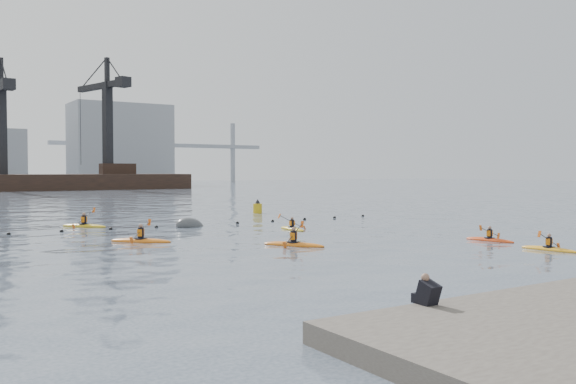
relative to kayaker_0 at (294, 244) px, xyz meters
name	(u,v)px	position (x,y,z in m)	size (l,w,h in m)	color
ground	(420,272)	(-0.33, -9.20, -0.10)	(400.00, 400.00, 0.00)	#374451
float_line	(177,226)	(-0.83, 13.34, -0.07)	(33.24, 0.73, 0.24)	black
barge_pier	(1,181)	(-0.55, 100.80, 1.79)	(72.00, 19.30, 29.50)	black
kayaker_0	(294,244)	(0.00, 0.00, 0.00)	(2.39, 3.19, 1.30)	orange
kayaker_1	(549,248)	(9.32, -7.98, -0.02)	(1.96, 2.87, 1.09)	#F2A31C
kayaker_2	(141,240)	(-5.96, 5.74, 0.00)	(2.95, 2.88, 1.27)	orange
kayaker_3	(292,228)	(4.50, 7.10, -0.01)	(2.04, 2.94, 1.17)	gold
kayaker_4	(490,239)	(10.10, -3.89, -0.02)	(1.95, 2.91, 1.02)	#E24415
kayaker_5	(84,225)	(-6.27, 16.32, 0.00)	(2.71, 3.09, 1.37)	gold
mooring_buoy	(190,227)	(-0.16, 12.65, -0.10)	(2.39, 1.41, 1.20)	#373A3C
nav_buoy	(258,208)	(10.12, 21.45, 0.34)	(0.80, 0.80, 1.45)	gold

